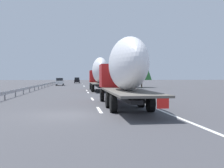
# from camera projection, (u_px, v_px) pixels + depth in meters

# --- Properties ---
(ground_plane) EXTENTS (260.00, 260.00, 0.00)m
(ground_plane) POSITION_uv_depth(u_px,v_px,m) (76.00, 87.00, 54.05)
(ground_plane) COLOR #424247
(lane_stripe_0) EXTENTS (3.20, 0.20, 0.01)m
(lane_stripe_0) POSITION_uv_depth(u_px,v_px,m) (99.00, 110.00, 16.59)
(lane_stripe_0) COLOR white
(lane_stripe_0) RESTS_ON ground_plane
(lane_stripe_1) EXTENTS (3.20, 0.20, 0.01)m
(lane_stripe_1) POSITION_uv_depth(u_px,v_px,m) (92.00, 99.00, 24.80)
(lane_stripe_1) COLOR white
(lane_stripe_1) RESTS_ON ground_plane
(lane_stripe_2) EXTENTS (3.20, 0.20, 0.01)m
(lane_stripe_2) POSITION_uv_depth(u_px,v_px,m) (88.00, 92.00, 35.17)
(lane_stripe_2) COLOR white
(lane_stripe_2) RESTS_ON ground_plane
(lane_stripe_3) EXTENTS (3.20, 0.20, 0.01)m
(lane_stripe_3) POSITION_uv_depth(u_px,v_px,m) (87.00, 90.00, 40.68)
(lane_stripe_3) COLOR white
(lane_stripe_3) RESTS_ON ground_plane
(lane_stripe_4) EXTENTS (3.20, 0.20, 0.01)m
(lane_stripe_4) POSITION_uv_depth(u_px,v_px,m) (84.00, 86.00, 58.06)
(lane_stripe_4) COLOR white
(lane_stripe_4) RESTS_ON ground_plane
(lane_stripe_5) EXTENTS (3.20, 0.20, 0.01)m
(lane_stripe_5) POSITION_uv_depth(u_px,v_px,m) (84.00, 86.00, 61.45)
(lane_stripe_5) COLOR white
(lane_stripe_5) RESTS_ON ground_plane
(lane_stripe_6) EXTENTS (3.20, 0.20, 0.01)m
(lane_stripe_6) POSITION_uv_depth(u_px,v_px,m) (83.00, 84.00, 79.20)
(lane_stripe_6) COLOR white
(lane_stripe_6) RESTS_ON ground_plane
(edge_line_right) EXTENTS (110.00, 0.20, 0.01)m
(edge_line_right) POSITION_uv_depth(u_px,v_px,m) (101.00, 86.00, 59.70)
(edge_line_right) COLOR white
(edge_line_right) RESTS_ON ground_plane
(truck_lead) EXTENTS (12.70, 2.55, 4.81)m
(truck_lead) POSITION_uv_depth(u_px,v_px,m) (100.00, 73.00, 38.95)
(truck_lead) COLOR #B21919
(truck_lead) RESTS_ON ground_plane
(truck_trailing) EXTENTS (13.28, 2.55, 4.54)m
(truck_trailing) POSITION_uv_depth(u_px,v_px,m) (124.00, 69.00, 18.02)
(truck_trailing) COLOR #B21919
(truck_trailing) RESTS_ON ground_plane
(car_black_suv) EXTENTS (4.45, 1.76, 1.88)m
(car_black_suv) POSITION_uv_depth(u_px,v_px,m) (77.00, 80.00, 87.82)
(car_black_suv) COLOR black
(car_black_suv) RESTS_ON ground_plane
(car_white_van) EXTENTS (4.56, 1.75, 1.80)m
(car_white_van) POSITION_uv_depth(u_px,v_px,m) (60.00, 82.00, 64.25)
(car_white_van) COLOR white
(car_white_van) RESTS_ON ground_plane
(road_sign) EXTENTS (0.10, 0.90, 3.29)m
(road_sign) POSITION_uv_depth(u_px,v_px,m) (109.00, 76.00, 54.53)
(road_sign) COLOR gray
(road_sign) RESTS_ON ground_plane
(tree_0) EXTENTS (2.50, 2.50, 7.20)m
(tree_0) POSITION_uv_depth(u_px,v_px,m) (131.00, 64.00, 46.09)
(tree_0) COLOR #472D19
(tree_0) RESTS_ON ground_plane
(tree_1) EXTENTS (2.52, 2.52, 7.06)m
(tree_1) POSITION_uv_depth(u_px,v_px,m) (111.00, 71.00, 100.25)
(tree_1) COLOR #472D19
(tree_1) RESTS_ON ground_plane
(tree_2) EXTENTS (3.98, 3.98, 7.43)m
(tree_2) POSITION_uv_depth(u_px,v_px,m) (142.00, 65.00, 52.53)
(tree_2) COLOR #472D19
(tree_2) RESTS_ON ground_plane
(tree_3) EXTENTS (3.61, 3.61, 7.56)m
(tree_3) POSITION_uv_depth(u_px,v_px,m) (128.00, 63.00, 51.48)
(tree_3) COLOR #472D19
(tree_3) RESTS_ON ground_plane
(tree_4) EXTENTS (2.76, 2.76, 7.39)m
(tree_4) POSITION_uv_depth(u_px,v_px,m) (126.00, 67.00, 66.12)
(tree_4) COLOR #472D19
(tree_4) RESTS_ON ground_plane
(guardrail_median) EXTENTS (94.00, 0.10, 0.76)m
(guardrail_median) POSITION_uv_depth(u_px,v_px,m) (47.00, 84.00, 56.26)
(guardrail_median) COLOR #9EA0A5
(guardrail_median) RESTS_ON ground_plane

